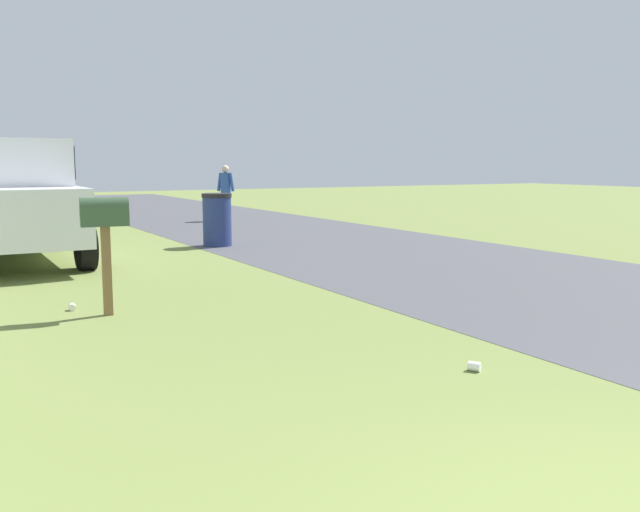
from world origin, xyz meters
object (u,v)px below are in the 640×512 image
(mailbox, at_px, (105,221))
(pedestrian, at_px, (226,189))
(trash_bin, at_px, (217,220))
(pickup_truck, at_px, (8,198))

(mailbox, xyz_separation_m, pedestrian, (11.39, -5.90, -0.13))
(trash_bin, height_order, pedestrian, pedestrian)
(pickup_truck, distance_m, trash_bin, 4.03)
(mailbox, height_order, pedestrian, pedestrian)
(pedestrian, bearing_deg, pickup_truck, -175.05)
(mailbox, height_order, trash_bin, mailbox)
(pickup_truck, bearing_deg, mailbox, 5.92)
(trash_bin, xyz_separation_m, pedestrian, (5.81, -2.47, 0.39))
(mailbox, distance_m, pedestrian, 12.83)
(pickup_truck, relative_size, trash_bin, 4.74)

